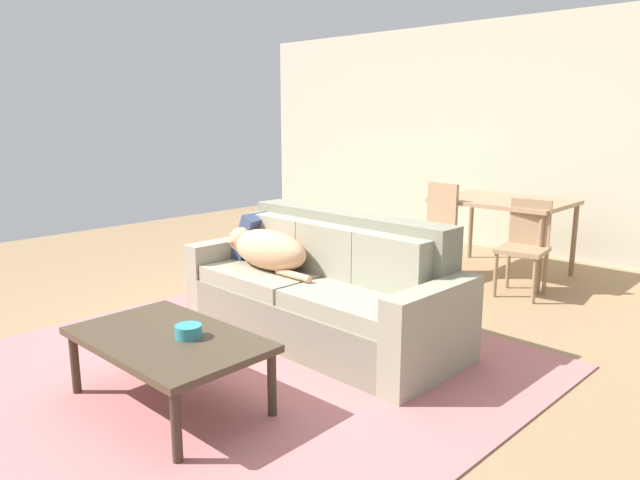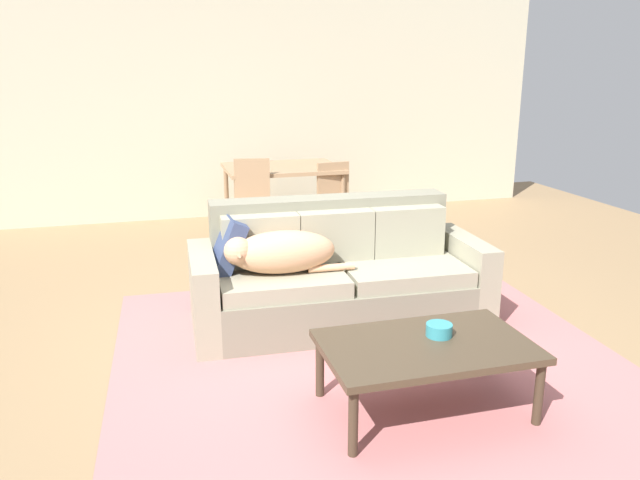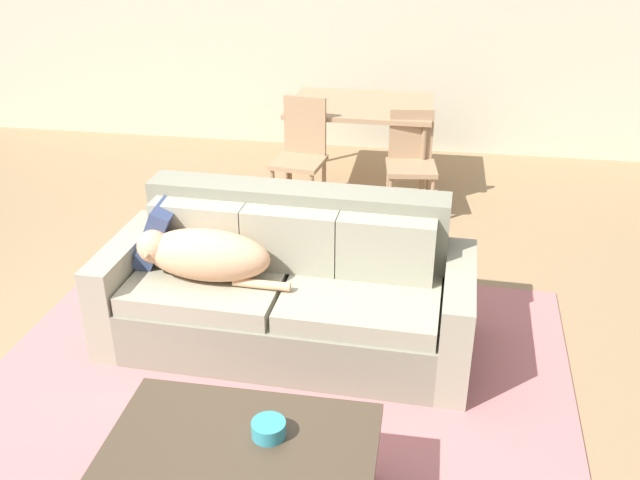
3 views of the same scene
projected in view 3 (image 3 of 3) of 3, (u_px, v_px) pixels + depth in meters
The scene contains 11 objects.
ground_plane at pixel (238, 368), 4.05m from camera, with size 10.00×10.00×0.00m, color #957752.
back_partition at pixel (338, 14), 6.96m from camera, with size 8.00×0.12×2.70m, color beige.
area_rug at pixel (257, 426), 3.60m from camera, with size 3.25×3.33×0.01m, color #BE6E6D.
couch at pixel (289, 289), 4.16m from camera, with size 2.17×0.94×0.90m.
dog_on_left_cushion at pixel (202, 254), 3.99m from camera, with size 0.91×0.33×0.30m.
throw_pillow_by_left_arm at pixel (159, 231), 4.22m from camera, with size 0.11×0.39×0.39m, color #364368.
coffee_table at pixel (241, 451), 2.94m from camera, with size 1.13×0.70×0.41m.
bowl_on_coffee_table at pixel (269, 429), 2.95m from camera, with size 0.15×0.15×0.07m, color teal.
dining_table at pixel (361, 111), 6.21m from camera, with size 1.25×0.94×0.77m.
dining_chair_near_left at pixel (301, 150), 5.85m from camera, with size 0.45×0.45×0.94m.
dining_chair_near_right at pixel (411, 158), 5.78m from camera, with size 0.45×0.45×0.86m.
Camera 3 is at (1.01, -3.16, 2.48)m, focal length 39.46 mm.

